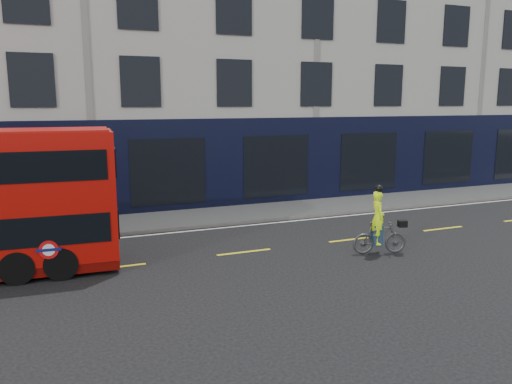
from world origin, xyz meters
TOP-DOWN VIEW (x-y plane):
  - ground at (0.00, 0.00)m, footprint 120.00×120.00m
  - pavement at (0.00, 6.50)m, footprint 60.00×3.00m
  - kerb at (0.00, 5.00)m, footprint 60.00×0.12m
  - building_terrace at (0.00, 12.94)m, footprint 50.00×10.07m
  - road_edge_line at (0.00, 4.70)m, footprint 58.00×0.10m
  - lane_dashes at (0.00, 1.50)m, footprint 58.00×0.12m
  - cyclist at (7.87, -0.20)m, footprint 1.78×0.91m

SIDE VIEW (x-z plane):
  - ground at x=0.00m, z-range 0.00..0.00m
  - road_edge_line at x=0.00m, z-range 0.00..0.01m
  - lane_dashes at x=0.00m, z-range 0.00..0.01m
  - pavement at x=0.00m, z-range 0.00..0.12m
  - kerb at x=0.00m, z-range 0.00..0.13m
  - cyclist at x=7.87m, z-range -0.36..1.84m
  - building_terrace at x=0.00m, z-range -0.01..14.99m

